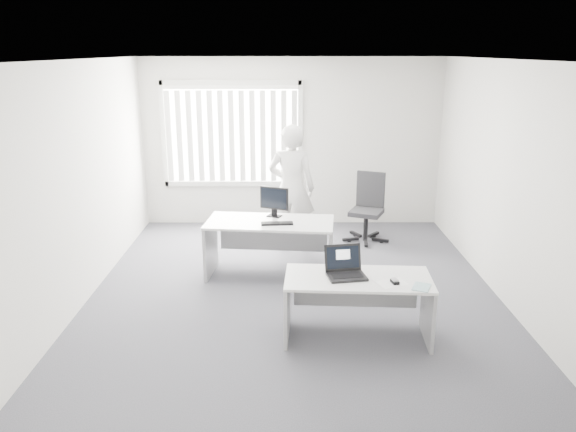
{
  "coord_description": "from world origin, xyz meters",
  "views": [
    {
      "loc": [
        -0.1,
        -6.38,
        2.91
      ],
      "look_at": [
        -0.07,
        0.15,
        0.96
      ],
      "focal_mm": 35.0,
      "sensor_mm": 36.0,
      "label": 1
    }
  ],
  "objects_px": {
    "monitor": "(274,202)",
    "desk_near": "(358,294)",
    "laptop": "(347,264)",
    "person": "(292,188)",
    "desk_far": "(270,236)",
    "office_chair": "(367,220)"
  },
  "relations": [
    {
      "from": "monitor",
      "to": "desk_near",
      "type": "bearing_deg",
      "value": -41.23
    },
    {
      "from": "desk_near",
      "to": "laptop",
      "type": "distance_m",
      "value": 0.36
    },
    {
      "from": "desk_near",
      "to": "monitor",
      "type": "xyz_separation_m",
      "value": [
        -0.89,
        1.93,
        0.47
      ]
    },
    {
      "from": "laptop",
      "to": "person",
      "type": "bearing_deg",
      "value": 91.22
    },
    {
      "from": "person",
      "to": "laptop",
      "type": "bearing_deg",
      "value": 108.73
    },
    {
      "from": "desk_near",
      "to": "laptop",
      "type": "relative_size",
      "value": 3.98
    },
    {
      "from": "desk_near",
      "to": "desk_far",
      "type": "relative_size",
      "value": 0.89
    },
    {
      "from": "desk_far",
      "to": "person",
      "type": "xyz_separation_m",
      "value": [
        0.29,
        1.02,
        0.4
      ]
    },
    {
      "from": "desk_near",
      "to": "office_chair",
      "type": "height_order",
      "value": "office_chair"
    },
    {
      "from": "office_chair",
      "to": "monitor",
      "type": "height_order",
      "value": "monitor"
    },
    {
      "from": "desk_near",
      "to": "desk_far",
      "type": "distance_m",
      "value": 1.96
    },
    {
      "from": "desk_far",
      "to": "office_chair",
      "type": "bearing_deg",
      "value": 49.79
    },
    {
      "from": "desk_far",
      "to": "monitor",
      "type": "distance_m",
      "value": 0.47
    },
    {
      "from": "desk_near",
      "to": "monitor",
      "type": "height_order",
      "value": "monitor"
    },
    {
      "from": "laptop",
      "to": "monitor",
      "type": "bearing_deg",
      "value": 101.95
    },
    {
      "from": "desk_near",
      "to": "laptop",
      "type": "xyz_separation_m",
      "value": [
        -0.12,
        -0.01,
        0.34
      ]
    },
    {
      "from": "office_chair",
      "to": "person",
      "type": "distance_m",
      "value": 1.4
    },
    {
      "from": "office_chair",
      "to": "person",
      "type": "xyz_separation_m",
      "value": [
        -1.19,
        -0.42,
        0.61
      ]
    },
    {
      "from": "person",
      "to": "monitor",
      "type": "bearing_deg",
      "value": 81.13
    },
    {
      "from": "desk_far",
      "to": "person",
      "type": "relative_size",
      "value": 0.91
    },
    {
      "from": "office_chair",
      "to": "laptop",
      "type": "xyz_separation_m",
      "value": [
        -0.66,
        -3.16,
        0.5
      ]
    },
    {
      "from": "person",
      "to": "laptop",
      "type": "xyz_separation_m",
      "value": [
        0.53,
        -2.74,
        -0.12
      ]
    }
  ]
}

